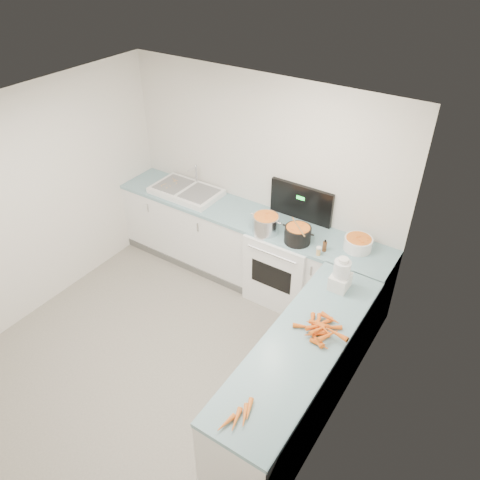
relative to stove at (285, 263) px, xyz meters
The scene contains 19 objects.
floor 1.84m from the stove, 108.07° to the right, with size 3.50×4.00×0.00m, color gray, non-canonical shape.
ceiling 2.69m from the stove, 108.07° to the right, with size 3.50×4.00×0.00m, color silver, non-canonical shape.
wall_back 1.00m from the stove, 150.23° to the left, with size 3.50×2.50×0.00m, color silver, non-canonical shape.
wall_left 2.96m from the stove, 143.77° to the right, with size 4.00×2.50×0.00m, color silver, non-canonical shape.
wall_right 2.21m from the stove, 54.55° to the right, with size 4.00×2.50×0.00m, color silver, non-canonical shape.
counter_back 0.55m from the stove, behind, with size 3.50×0.62×0.94m.
counter_right 1.65m from the stove, 56.99° to the right, with size 0.62×2.20×0.94m.
stove is the anchor object (origin of this frame).
sink 1.54m from the stove, behind, with size 0.86×0.52×0.31m.
steel_pot 0.61m from the stove, 139.66° to the right, with size 0.30×0.30×0.22m, color silver.
black_pot 0.60m from the stove, 36.89° to the right, with size 0.28×0.28×0.20m, color black.
wooden_spoon 0.70m from the stove, 36.89° to the right, with size 0.02×0.02×0.37m, color #AD7A47.
mixing_bowl 0.95m from the stove, ahead, with size 0.29×0.29×0.14m, color white.
extract_bottle 0.74m from the stove, 15.06° to the right, with size 0.05×0.05×0.11m, color #593319.
spice_jar 0.74m from the stove, 25.75° to the right, with size 0.05×0.05×0.08m, color #E5B266.
food_processor 1.22m from the stove, 34.00° to the right, with size 0.17×0.20×0.34m.
carrot_pile 1.63m from the stove, 51.33° to the right, with size 0.48×0.37×0.09m.
peeled_carrots 2.47m from the stove, 69.41° to the right, with size 0.17×0.35×0.04m.
peelings 1.78m from the stove, behind, with size 0.15×0.26×0.01m.
Camera 1 is at (2.48, -2.20, 3.85)m, focal length 35.00 mm.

